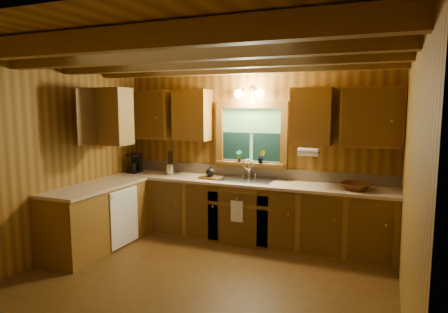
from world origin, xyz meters
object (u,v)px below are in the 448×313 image
cutting_board (210,178)px  wicker_basket (356,186)px  sink (245,183)px  coffee_maker (135,163)px

cutting_board → wicker_basket: size_ratio=0.79×
sink → coffee_maker: 1.91m
coffee_maker → cutting_board: (1.36, -0.02, -0.14)m
cutting_board → wicker_basket: bearing=6.4°
sink → cutting_board: bearing=-175.0°
sink → coffee_maker: bearing=-179.0°
cutting_board → sink: bearing=12.0°
sink → wicker_basket: size_ratio=2.12×
sink → coffee_maker: size_ratio=2.61×
coffee_maker → wicker_basket: size_ratio=0.81×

